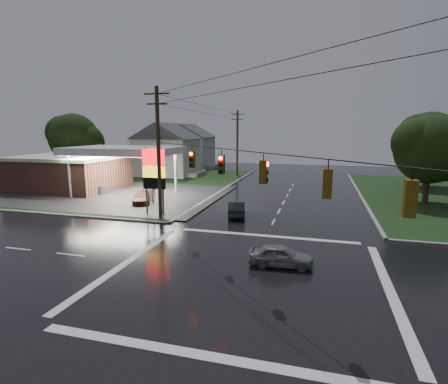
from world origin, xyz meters
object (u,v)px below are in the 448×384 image
(pylon_sign, at_px, (154,171))
(house_near, at_px, (167,149))
(tree_ne_far, at_px, (431,140))
(utility_pole_nw, at_px, (159,152))
(utility_pole_n, at_px, (237,142))
(house_far, at_px, (188,145))
(tree_nw_behind, at_px, (75,138))
(car_pump, at_px, (142,198))
(tree_ne_near, at_px, (432,150))
(car_north, at_px, (237,209))
(gas_station, at_px, (77,170))
(car_crossing, at_px, (281,256))

(pylon_sign, distance_m, house_near, 27.56)
(tree_ne_far, bearing_deg, utility_pole_nw, -137.41)
(utility_pole_n, height_order, house_far, utility_pole_n)
(house_far, distance_m, tree_nw_behind, 21.65)
(pylon_sign, xyz_separation_m, house_far, (-11.45, 37.50, 0.39))
(house_far, relative_size, car_pump, 2.72)
(pylon_sign, relative_size, tree_ne_near, 0.67)
(car_north, bearing_deg, car_pump, -26.11)
(gas_station, bearing_deg, utility_pole_nw, -32.23)
(pylon_sign, xyz_separation_m, car_north, (7.08, 1.62, -3.34))
(pylon_sign, bearing_deg, gas_station, 148.78)
(gas_station, distance_m, car_north, 23.58)
(gas_station, xyz_separation_m, pylon_sign, (15.18, -9.20, 1.46))
(utility_pole_nw, distance_m, tree_nw_behind, 31.82)
(house_near, xyz_separation_m, car_crossing, (22.58, -34.36, -3.80))
(gas_station, relative_size, car_crossing, 7.35)
(tree_ne_far, height_order, car_north, tree_ne_far)
(house_far, bearing_deg, tree_nw_behind, -123.44)
(gas_station, relative_size, car_north, 6.46)
(utility_pole_n, relative_size, car_pump, 2.58)
(house_near, bearing_deg, gas_station, -106.17)
(pylon_sign, distance_m, tree_ne_far, 36.35)
(utility_pole_n, bearing_deg, car_crossing, -72.98)
(car_north, bearing_deg, tree_nw_behind, -43.34)
(house_far, height_order, tree_ne_near, tree_ne_near)
(gas_station, xyz_separation_m, tree_ne_far, (42.83, 14.29, 3.63))
(tree_ne_far, bearing_deg, tree_nw_behind, -175.51)
(utility_pole_nw, bearing_deg, car_crossing, -35.22)
(house_far, bearing_deg, car_pump, -76.68)
(pylon_sign, height_order, tree_ne_near, tree_ne_near)
(utility_pole_nw, relative_size, tree_ne_near, 1.22)
(tree_nw_behind, xyz_separation_m, car_north, (30.42, -17.87, -5.51))
(house_near, bearing_deg, utility_pole_nw, -66.63)
(house_far, relative_size, tree_ne_far, 1.13)
(house_far, distance_m, car_north, 40.55)
(gas_station, bearing_deg, car_north, -18.80)
(utility_pole_nw, distance_m, car_north, 8.33)
(car_crossing, bearing_deg, utility_pole_nw, 51.51)
(utility_pole_n, bearing_deg, car_north, -76.78)
(tree_nw_behind, relative_size, car_pump, 2.46)
(gas_station, height_order, house_near, house_near)
(gas_station, distance_m, utility_pole_n, 24.60)
(car_pump, bearing_deg, utility_pole_n, 55.56)
(house_near, height_order, car_crossing, house_near)
(utility_pole_nw, relative_size, house_far, 1.00)
(pylon_sign, xyz_separation_m, tree_ne_near, (24.64, 11.49, 1.55))
(utility_pole_n, bearing_deg, gas_station, -131.47)
(utility_pole_nw, bearing_deg, house_near, 113.37)
(utility_pole_nw, height_order, car_pump, utility_pole_nw)
(utility_pole_nw, distance_m, house_near, 28.90)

